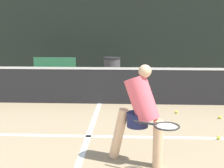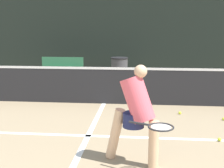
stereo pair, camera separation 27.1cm
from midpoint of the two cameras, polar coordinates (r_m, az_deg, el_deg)
court_service_line at (r=5.80m, az=-3.04°, el=-9.43°), size 8.25×0.10×0.01m
court_center_mark at (r=5.80m, az=-3.04°, el=-9.42°), size 0.10×4.75×0.01m
net at (r=7.94m, az=-0.53°, el=-0.02°), size 11.09×0.09×1.07m
fence_back at (r=12.05m, az=1.63°, el=9.40°), size 24.00×0.06×3.41m
player_practicing at (r=4.48m, az=6.20°, el=-5.08°), size 1.04×0.91×1.47m
tennis_ball_scattered_2 at (r=7.31m, az=13.36°, el=-5.15°), size 0.07×0.07×0.07m
tennis_ball_scattered_3 at (r=7.14m, az=20.80°, el=-5.97°), size 0.07×0.07×0.07m
tennis_ball_scattered_4 at (r=5.89m, az=20.34°, el=-9.50°), size 0.07×0.07×0.07m
courtside_bench at (r=11.17m, az=-8.46°, el=2.80°), size 1.51×0.40×0.86m
trash_bin at (r=11.07m, az=2.05°, el=2.67°), size 0.61×0.61×0.86m
parked_car at (r=14.40m, az=-1.35°, el=5.09°), size 1.84×3.97×1.31m
building_far at (r=26.97m, az=3.88°, el=12.90°), size 36.00×2.40×5.91m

